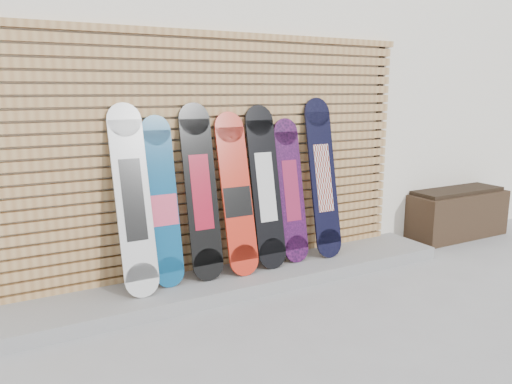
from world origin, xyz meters
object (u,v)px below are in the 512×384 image
Objects in this scene: planter_box at (454,213)px; snowboard_3 at (237,195)px; snowboard_6 at (323,178)px; snowboard_1 at (163,203)px; snowboard_2 at (201,192)px; snowboard_0 at (133,200)px; snowboard_4 at (266,187)px; snowboard_5 at (291,191)px.

snowboard_3 reaches higher than planter_box.
snowboard_1 is at bearing 179.37° from snowboard_6.
planter_box is at bearing 0.60° from snowboard_1.
snowboard_3 is (0.34, -0.03, -0.05)m from snowboard_2.
snowboard_0 is 0.28m from snowboard_1.
snowboard_3 is at bearing -4.40° from snowboard_2.
snowboard_3 is 0.96× the size of snowboard_4.
snowboard_6 reaches higher than snowboard_0.
planter_box is 0.85× the size of snowboard_0.
snowboard_1 is 0.69m from snowboard_3.
snowboard_1 is 0.92× the size of snowboard_6.
snowboard_4 reaches higher than snowboard_1.
snowboard_5 is at bearing 3.67° from snowboard_3.
snowboard_2 is at bearing -179.15° from planter_box.
snowboard_1 is 0.95× the size of snowboard_4.
planter_box is 3.43m from snowboard_2.
snowboard_6 reaches higher than snowboard_2.
snowboard_0 is 1.06× the size of snowboard_3.
snowboard_4 is (1.00, -0.02, 0.05)m from snowboard_1.
snowboard_0 is 1.94m from snowboard_6.
snowboard_6 reaches higher than snowboard_4.
snowboard_0 is 0.62m from snowboard_2.
snowboard_6 reaches higher than planter_box.
snowboard_4 reaches higher than planter_box.
snowboard_2 is (0.62, 0.04, -0.00)m from snowboard_0.
snowboard_2 reaches higher than snowboard_3.
snowboard_6 is (-2.06, -0.06, 0.62)m from planter_box.
snowboard_6 is at bearing 0.87° from snowboard_0.
snowboard_3 is at bearing -3.05° from snowboard_1.
snowboard_3 is at bearing 0.66° from snowboard_0.
snowboard_3 reaches higher than snowboard_5.
snowboard_3 is (0.95, 0.01, -0.06)m from snowboard_0.
snowboard_2 is at bearing 3.43° from snowboard_0.
snowboard_5 reaches higher than planter_box.
snowboard_5 is (1.57, 0.05, -0.08)m from snowboard_0.
snowboard_6 is (1.94, 0.03, 0.01)m from snowboard_0.
planter_box is 2.79m from snowboard_4.
snowboard_1 is 1.30m from snowboard_5.
snowboard_4 is at bearing -1.06° from snowboard_1.
planter_box is 4.04m from snowboard_0.
snowboard_1 is 1.67m from snowboard_6.
snowboard_6 is (0.67, 0.00, 0.03)m from snowboard_4.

